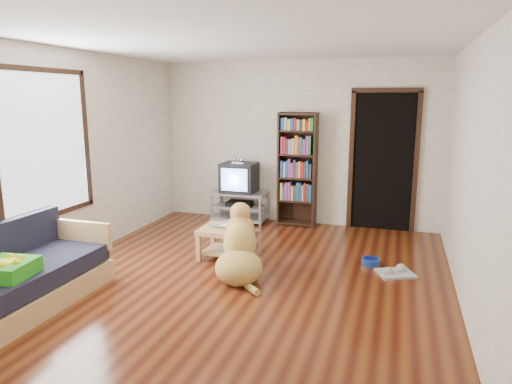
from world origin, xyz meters
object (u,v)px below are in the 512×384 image
(crt_tv, at_px, (240,177))
(sofa, at_px, (21,281))
(laptop, at_px, (222,227))
(coffee_table, at_px, (223,236))
(dog, at_px, (240,250))
(green_cushion, at_px, (7,269))
(grey_rag, at_px, (395,273))
(tv_stand, at_px, (239,205))
(dog_bowl, at_px, (370,261))
(bookshelf, at_px, (298,163))

(crt_tv, bearing_deg, sofa, -104.93)
(laptop, xyz_separation_m, sofa, (-1.37, -1.87, -0.15))
(coffee_table, height_order, dog, dog)
(green_cushion, relative_size, sofa, 0.24)
(grey_rag, height_order, crt_tv, crt_tv)
(coffee_table, bearing_deg, grey_rag, 1.44)
(tv_stand, relative_size, sofa, 0.50)
(sofa, bearing_deg, laptop, 53.75)
(tv_stand, bearing_deg, laptop, -77.38)
(crt_tv, bearing_deg, laptop, -77.53)
(dog, bearing_deg, crt_tv, 109.57)
(laptop, distance_m, dog_bowl, 1.90)
(bookshelf, bearing_deg, dog, -93.24)
(bookshelf, bearing_deg, tv_stand, -174.37)
(dog_bowl, xyz_separation_m, sofa, (-3.20, -2.20, 0.22))
(bookshelf, height_order, coffee_table, bookshelf)
(laptop, bearing_deg, coffee_table, 87.54)
(crt_tv, bearing_deg, tv_stand, -90.00)
(green_cushion, relative_size, crt_tv, 0.74)
(tv_stand, bearing_deg, green_cushion, -102.34)
(green_cushion, xyz_separation_m, bookshelf, (1.80, 3.98, 0.51))
(bookshelf, xyz_separation_m, sofa, (-1.92, -3.72, -0.74))
(green_cushion, bearing_deg, sofa, 108.19)
(tv_stand, xyz_separation_m, sofa, (-0.97, -3.63, -0.01))
(sofa, bearing_deg, green_cushion, -64.13)
(green_cushion, xyz_separation_m, dog_bowl, (3.07, 2.46, -0.45))
(laptop, bearing_deg, bookshelf, 70.91)
(grey_rag, height_order, sofa, sofa)
(sofa, relative_size, dog, 1.89)
(sofa, bearing_deg, grey_rag, 29.14)
(crt_tv, height_order, dog, crt_tv)
(bookshelf, height_order, dog, bookshelf)
(laptop, relative_size, crt_tv, 0.55)
(dog_bowl, height_order, coffee_table, coffee_table)
(laptop, bearing_deg, green_cushion, -122.85)
(tv_stand, distance_m, bookshelf, 1.20)
(sofa, xyz_separation_m, dog, (1.79, 1.36, 0.05))
(green_cushion, distance_m, tv_stand, 3.98)
(bookshelf, relative_size, sofa, 1.00)
(green_cushion, height_order, grey_rag, green_cushion)
(crt_tv, xyz_separation_m, bookshelf, (0.95, 0.07, 0.26))
(laptop, height_order, bookshelf, bookshelf)
(grey_rag, xyz_separation_m, tv_stand, (-2.52, 1.68, 0.25))
(laptop, height_order, sofa, sofa)
(tv_stand, height_order, bookshelf, bookshelf)
(sofa, bearing_deg, dog_bowl, 34.53)
(tv_stand, bearing_deg, coffee_table, -77.17)
(tv_stand, distance_m, dog, 2.42)
(dog, bearing_deg, green_cushion, -135.93)
(laptop, relative_size, coffee_table, 0.58)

